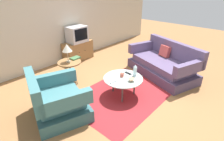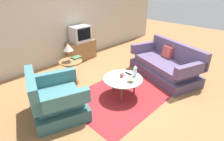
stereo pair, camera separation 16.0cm
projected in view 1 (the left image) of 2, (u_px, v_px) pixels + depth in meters
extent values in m
plane|color=olive|center=(122.00, 92.00, 4.09)|extent=(16.00, 16.00, 0.00)
cube|color=#BCB29E|center=(52.00, 18.00, 5.02)|extent=(9.00, 0.12, 2.70)
cube|color=maroon|center=(123.00, 95.00, 3.98)|extent=(2.26, 1.62, 0.00)
cube|color=#325C60|center=(61.00, 109.00, 3.35)|extent=(1.19, 1.24, 0.24)
cube|color=#3D7075|center=(60.00, 100.00, 3.26)|extent=(0.97, 0.93, 0.18)
cube|color=#3D7075|center=(34.00, 90.00, 2.95)|extent=(0.46, 0.99, 0.46)
cube|color=#3D7075|center=(65.00, 102.00, 2.83)|extent=(0.91, 0.43, 0.25)
cube|color=#3D7075|center=(53.00, 79.00, 3.50)|extent=(0.91, 0.43, 0.25)
cube|color=#4B3E5C|center=(161.00, 71.00, 4.80)|extent=(1.48, 2.03, 0.24)
cube|color=#5B4C70|center=(162.00, 63.00, 4.71)|extent=(1.25, 1.72, 0.18)
cube|color=#5B4C70|center=(175.00, 50.00, 4.74)|extent=(0.73, 1.77, 0.44)
cube|color=#5B4C70|center=(143.00, 46.00, 5.27)|extent=(0.93, 0.44, 0.26)
cube|color=#5B4C70|center=(190.00, 68.00, 3.95)|extent=(0.93, 0.44, 0.26)
cube|color=#C64C47|center=(165.00, 51.00, 4.87)|extent=(0.26, 0.33, 0.31)
cylinder|color=#B2C6C1|center=(123.00, 78.00, 3.79)|extent=(0.84, 0.84, 0.02)
cylinder|color=#4C4742|center=(113.00, 83.00, 4.03)|extent=(0.04, 0.04, 0.41)
cylinder|color=#4C4742|center=(122.00, 94.00, 3.66)|extent=(0.04, 0.04, 0.41)
cylinder|color=#4C4742|center=(134.00, 86.00, 3.93)|extent=(0.04, 0.04, 0.41)
cylinder|color=olive|center=(69.00, 62.00, 4.16)|extent=(0.55, 0.55, 0.02)
cylinder|color=brown|center=(71.00, 74.00, 4.29)|extent=(0.05, 0.05, 0.57)
cylinder|color=brown|center=(72.00, 83.00, 4.41)|extent=(0.30, 0.30, 0.02)
cube|color=olive|center=(78.00, 51.00, 5.68)|extent=(0.94, 0.40, 0.59)
sphere|color=black|center=(79.00, 52.00, 5.47)|extent=(0.02, 0.02, 0.02)
sphere|color=black|center=(85.00, 51.00, 5.62)|extent=(0.02, 0.02, 0.02)
cube|color=#B7B7BC|center=(77.00, 34.00, 5.44)|extent=(0.58, 0.42, 0.48)
cube|color=black|center=(81.00, 35.00, 5.30)|extent=(0.46, 0.01, 0.35)
cylinder|color=#9E937A|center=(68.00, 62.00, 4.14)|extent=(0.11, 0.11, 0.02)
cylinder|color=#9E937A|center=(68.00, 56.00, 4.08)|extent=(0.02, 0.02, 0.24)
cone|color=beige|center=(67.00, 48.00, 3.99)|extent=(0.22, 0.22, 0.17)
cylinder|color=silver|center=(135.00, 71.00, 3.84)|extent=(0.08, 0.08, 0.21)
cone|color=silver|center=(135.00, 66.00, 3.78)|extent=(0.07, 0.07, 0.05)
cylinder|color=#B74C3D|center=(122.00, 75.00, 3.82)|extent=(0.08, 0.08, 0.08)
torus|color=#B74C3D|center=(123.00, 74.00, 3.86)|extent=(0.06, 0.01, 0.06)
cone|color=tan|center=(131.00, 80.00, 3.65)|extent=(0.14, 0.14, 0.06)
cube|color=black|center=(128.00, 73.00, 3.96)|extent=(0.06, 0.17, 0.02)
cube|color=#B2B2B7|center=(113.00, 82.00, 3.63)|extent=(0.17, 0.08, 0.02)
cube|color=#3D663D|center=(75.00, 58.00, 4.31)|extent=(0.23, 0.17, 0.03)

